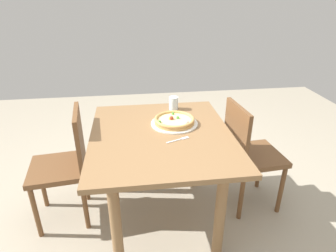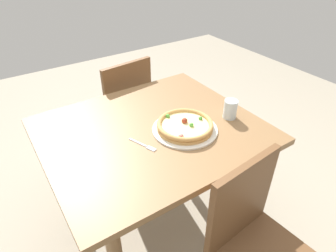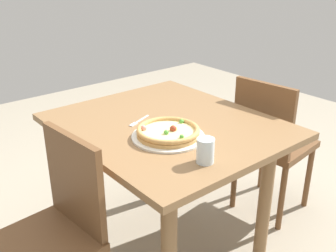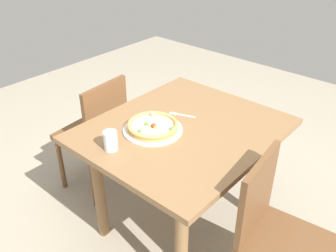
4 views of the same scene
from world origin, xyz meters
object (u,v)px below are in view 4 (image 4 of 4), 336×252
chair_far (96,132)px  fork (180,115)px  drinking_glass (110,141)px  chair_near (275,235)px  pizza (153,126)px  dining_table (183,145)px  plate (153,130)px

chair_far → fork: (0.21, -0.59, 0.27)m
chair_far → drinking_glass: size_ratio=8.47×
fork → drinking_glass: 0.53m
chair_near → pizza: chair_near is taller
chair_far → pizza: (-0.03, -0.58, 0.30)m
dining_table → pizza: bearing=140.8°
chair_far → fork: size_ratio=5.61×
dining_table → plate: (-0.14, 0.11, 0.13)m
chair_near → fork: 0.88m
dining_table → chair_far: size_ratio=1.24×
chair_near → plate: chair_near is taller
chair_near → drinking_glass: 0.94m
plate → drinking_glass: 0.29m
plate → pizza: bearing=-4.3°
plate → drinking_glass: bearing=172.6°
fork → drinking_glass: drinking_glass is taller
chair_near → drinking_glass: bearing=-78.2°
drinking_glass → chair_near: bearing=-71.8°
chair_far → fork: chair_far is taller
dining_table → pizza: 0.23m
dining_table → chair_near: chair_near is taller
chair_near → drinking_glass: chair_near is taller
pizza → plate: bearing=175.7°
dining_table → chair_far: bearing=98.6°
plate → fork: bearing=-0.4°
drinking_glass → plate: bearing=-7.4°
dining_table → pizza: pizza is taller
pizza → drinking_glass: drinking_glass is taller
chair_far → plate: size_ratio=2.62×
dining_table → fork: (0.11, 0.11, 0.13)m
fork → drinking_glass: size_ratio=1.51×
chair_near → pizza: 0.86m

